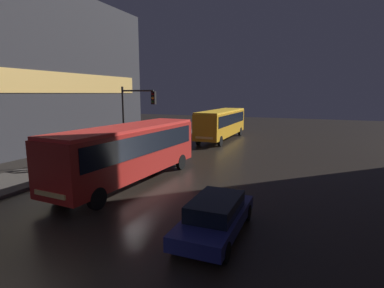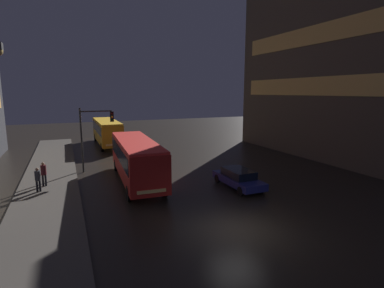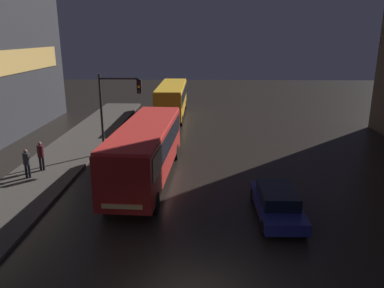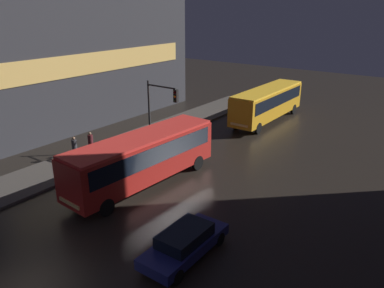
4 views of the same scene
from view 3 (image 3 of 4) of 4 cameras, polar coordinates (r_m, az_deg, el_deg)
sidewalk_left at (r=23.15m, az=-22.27°, el=-4.84°), size 4.00×48.00×0.15m
bus_near at (r=20.81m, az=-7.00°, el=-0.39°), size 3.12×10.84×3.25m
bus_far at (r=37.67m, az=-3.09°, el=7.16°), size 2.51×10.94×3.24m
car_taxi at (r=17.42m, az=12.82°, el=-8.65°), size 1.88×4.65×1.36m
pedestrian_near at (r=22.95m, az=-23.91°, el=-2.39°), size 0.52×0.52×1.67m
pedestrian_mid at (r=23.88m, az=-22.06°, el=-1.35°), size 0.47×0.47×1.75m
traffic_light_main at (r=25.29m, az=-11.54°, el=6.38°), size 2.82×0.35×5.53m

